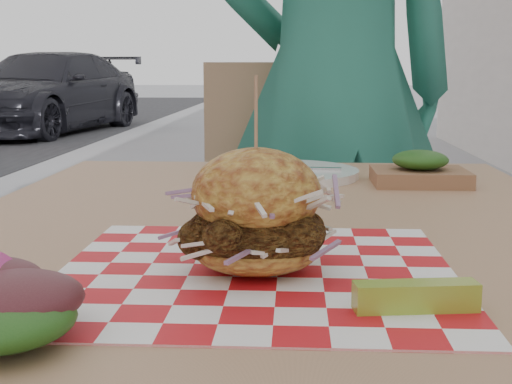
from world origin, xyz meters
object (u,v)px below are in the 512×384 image
at_px(diner, 334,88).
at_px(patio_chair, 285,223).
at_px(car_dark, 46,92).
at_px(sandwich, 256,218).
at_px(patio_table, 272,294).

xyz_separation_m(diner, patio_chair, (-0.12, 0.01, -0.34)).
bearing_deg(patio_chair, diner, -3.20).
relative_size(diner, car_dark, 0.44).
relative_size(patio_chair, sandwich, 5.38).
bearing_deg(patio_chair, patio_table, -89.17).
bearing_deg(sandwich, patio_chair, 89.44).
distance_m(patio_table, patio_chair, 0.95).
distance_m(diner, patio_chair, 0.36).
distance_m(diner, patio_table, 0.97).
xyz_separation_m(diner, sandwich, (-0.13, -1.11, -0.09)).
bearing_deg(diner, sandwich, 71.60).
height_order(diner, car_dark, diner).
xyz_separation_m(patio_table, patio_chair, (0.00, 0.94, -0.12)).
distance_m(diner, car_dark, 9.39).
bearing_deg(sandwich, car_dark, 110.42).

